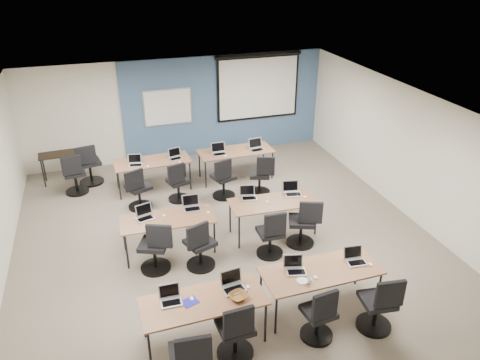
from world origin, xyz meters
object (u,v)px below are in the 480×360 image
object	(u,v)px
task_chair_2	(319,318)
laptop_5	(192,205)
whiteboard	(168,107)
laptop_8	(135,162)
task_chair_1	(236,335)
training_table_mid_left	(168,220)
laptop_4	(145,215)
task_chair_8	(138,192)
task_chair_3	(379,307)
spare_chair_a	(89,167)
laptop_11	(256,147)
laptop_0	(170,298)
spare_chair_b	(75,177)
utility_table	(57,158)
task_chair_9	(178,185)
training_table_back_left	(152,163)
task_chair_4	(156,250)
laptop_10	(219,151)
training_table_back_right	(236,152)
laptop_1	(233,284)
laptop_6	(248,195)
training_table_front_left	(203,303)
projector_screen	(258,83)
laptop_3	(355,258)
laptop_2	(295,268)
laptop_9	(175,156)
task_chair_11	(261,178)
task_chair_10	(223,181)
training_table_mid_right	(273,204)
task_chair_6	(271,237)
training_table_front_right	(321,272)
task_chair_7	(303,226)

from	to	relation	value
task_chair_2	laptop_5	bearing A→B (deg)	104.62
whiteboard	laptop_8	xyz separation A→B (m)	(-1.11, -1.78, -0.66)
task_chair_1	training_table_mid_left	bearing A→B (deg)	95.27
laptop_4	task_chair_8	bearing A→B (deg)	72.11
task_chair_3	spare_chair_a	world-z (taller)	spare_chair_a
laptop_11	laptop_0	bearing A→B (deg)	-128.58
task_chair_2	laptop_8	distance (m)	5.82
spare_chair_a	spare_chair_b	bearing A→B (deg)	-139.66
laptop_4	utility_table	world-z (taller)	laptop_4
spare_chair_b	spare_chair_a	bearing A→B (deg)	44.32
laptop_4	task_chair_9	world-z (taller)	task_chair_9
training_table_back_left	task_chair_4	xyz separation A→B (m)	(-0.42, -3.19, -0.26)
task_chair_2	laptop_10	bearing A→B (deg)	83.59
training_table_back_right	laptop_1	bearing A→B (deg)	-108.95
training_table_back_left	task_chair_9	bearing A→B (deg)	-62.24
whiteboard	laptop_6	bearing A→B (deg)	-78.09
training_table_front_left	laptop_4	distance (m)	2.58
training_table_back_right	laptop_6	world-z (taller)	laptop_6
projector_screen	laptop_3	world-z (taller)	projector_screen
laptop_0	laptop_1	distance (m)	0.92
task_chair_4	laptop_4	bearing A→B (deg)	119.61
whiteboard	laptop_10	world-z (taller)	whiteboard
task_chair_4	spare_chair_b	size ratio (longest dim) A/B	1.01
whiteboard	laptop_8	size ratio (longest dim) A/B	4.16
laptop_4	task_chair_4	size ratio (longest dim) A/B	0.31
training_table_mid_left	laptop_2	distance (m)	2.68
training_table_front_left	laptop_11	world-z (taller)	laptop_11
laptop_11	laptop_9	bearing A→B (deg)	170.83
laptop_5	laptop_10	size ratio (longest dim) A/B	0.95
training_table_back_right	laptop_4	distance (m)	3.58
task_chair_3	whiteboard	bearing A→B (deg)	110.97
training_table_mid_left	laptop_6	bearing A→B (deg)	12.66
laptop_2	laptop_10	world-z (taller)	laptop_10
training_table_front_left	task_chair_11	distance (m)	4.68
task_chair_10	laptop_8	bearing A→B (deg)	138.40
training_table_mid_left	whiteboard	bearing A→B (deg)	81.92
laptop_4	laptop_6	size ratio (longest dim) A/B	1.02
task_chair_4	laptop_8	xyz separation A→B (m)	(0.03, 3.08, 0.37)
projector_screen	training_table_front_left	world-z (taller)	projector_screen
training_table_mid_left	laptop_4	world-z (taller)	laptop_4
training_table_back_right	task_chair_3	bearing A→B (deg)	-86.41
training_table_mid_left	laptop_9	distance (m)	2.74
training_table_mid_right	task_chair_8	distance (m)	3.06
task_chair_6	laptop_11	world-z (taller)	laptop_11
training_table_mid_left	spare_chair_a	world-z (taller)	spare_chair_a
task_chair_4	laptop_3	bearing A→B (deg)	-7.21
laptop_4	laptop_0	bearing A→B (deg)	-105.39
laptop_11	task_chair_11	distance (m)	1.02
training_table_front_right	task_chair_9	world-z (taller)	task_chair_9
laptop_5	task_chair_7	size ratio (longest dim) A/B	0.32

